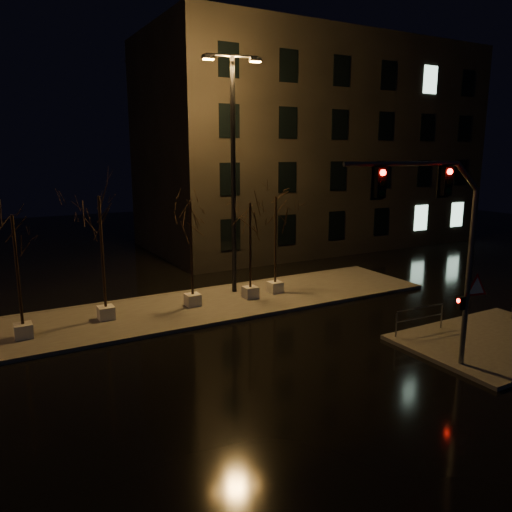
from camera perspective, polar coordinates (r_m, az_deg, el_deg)
ground at (r=18.52m, az=2.60°, el=-10.64°), size 90.00×90.00×0.00m
median at (r=23.50m, az=-5.16°, el=-5.54°), size 22.00×5.00×0.15m
sidewalk_corner at (r=21.10m, az=25.82°, el=-8.78°), size 7.00×5.00×0.15m
building at (r=39.87m, az=6.27°, el=12.38°), size 25.00×12.00×15.00m
tree_0 at (r=20.24m, az=-25.87°, el=1.32°), size 1.80×1.80×4.81m
tree_1 at (r=21.25m, az=-17.36°, el=3.49°), size 1.80×1.80×5.32m
tree_2 at (r=22.37m, az=-7.46°, el=3.55°), size 1.80×1.80×4.93m
tree_3 at (r=23.43m, az=-0.67°, el=3.62°), size 1.80×1.80×4.71m
tree_4 at (r=24.35m, az=2.26°, el=4.35°), size 1.80×1.80×4.95m
traffic_signal_mast at (r=16.48m, az=20.72°, el=2.14°), size 5.36×1.12×6.65m
streetlight_main at (r=24.35m, az=-2.62°, el=10.88°), size 2.82×0.90×11.31m
guard_rail_a at (r=20.53m, az=18.22°, el=-6.52°), size 2.38×0.19×1.03m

